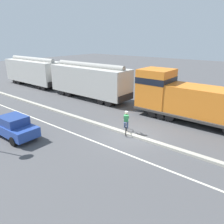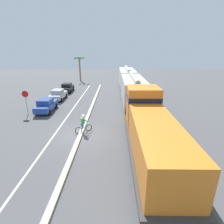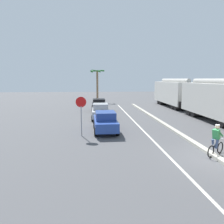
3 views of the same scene
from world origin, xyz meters
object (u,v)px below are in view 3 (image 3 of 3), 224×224
object	(u,v)px
cyclist	(216,141)
parked_car_blue	(105,122)
hopper_car_middle	(174,93)
palm_tree_near	(97,77)
stop_sign	(81,109)
parked_car_silver	(101,111)
parked_car_black	(99,105)
hopper_car_lead	(218,100)

from	to	relation	value
cyclist	parked_car_blue	bearing A→B (deg)	133.52
hopper_car_middle	palm_tree_near	xyz separation A→B (m)	(-11.18, 8.95, 2.42)
stop_sign	parked_car_silver	bearing A→B (deg)	76.30
parked_car_blue	parked_car_black	world-z (taller)	same
parked_car_blue	palm_tree_near	bearing A→B (deg)	90.15
parked_car_blue	parked_car_black	distance (m)	11.06
hopper_car_lead	cyclist	xyz separation A→B (m)	(-5.45, -9.13, -1.26)
hopper_car_middle	parked_car_blue	xyz separation A→B (m)	(-11.12, -14.77, -1.26)
parked_car_blue	palm_tree_near	distance (m)	24.00
parked_car_silver	parked_car_black	size ratio (longest dim) A/B	1.00
hopper_car_middle	stop_sign	world-z (taller)	hopper_car_middle
hopper_car_middle	parked_car_black	xyz separation A→B (m)	(-11.30, -3.71, -1.26)
hopper_car_lead	hopper_car_middle	xyz separation A→B (m)	(0.00, 11.60, 0.00)
parked_car_black	cyclist	distance (m)	18.00
parked_car_black	palm_tree_near	xyz separation A→B (m)	(0.12, 12.66, 3.68)
hopper_car_middle	parked_car_silver	size ratio (longest dim) A/B	2.51
parked_car_blue	cyclist	world-z (taller)	cyclist
hopper_car_middle	parked_car_silver	xyz separation A→B (m)	(-11.29, -9.18, -1.26)
parked_car_black	hopper_car_lead	bearing A→B (deg)	-34.93
cyclist	palm_tree_near	size ratio (longest dim) A/B	0.29
parked_car_blue	stop_sign	size ratio (longest dim) A/B	1.47
hopper_car_middle	cyclist	size ratio (longest dim) A/B	6.18
hopper_car_middle	parked_car_black	world-z (taller)	hopper_car_middle
parked_car_silver	hopper_car_middle	bearing A→B (deg)	39.11
parked_car_silver	parked_car_black	world-z (taller)	same
hopper_car_lead	palm_tree_near	bearing A→B (deg)	118.54
parked_car_blue	cyclist	xyz separation A→B (m)	(5.67, -5.97, 0.00)
hopper_car_middle	stop_sign	size ratio (longest dim) A/B	3.68
hopper_car_middle	parked_car_silver	distance (m)	14.60
parked_car_black	cyclist	xyz separation A→B (m)	(5.85, -17.02, 0.00)
parked_car_blue	parked_car_silver	xyz separation A→B (m)	(-0.17, 5.59, 0.00)
hopper_car_lead	parked_car_blue	distance (m)	11.63
hopper_car_lead	palm_tree_near	xyz separation A→B (m)	(-11.18, 20.55, 2.42)
parked_car_blue	cyclist	size ratio (longest dim) A/B	2.47
hopper_car_lead	parked_car_silver	world-z (taller)	hopper_car_lead
parked_car_silver	palm_tree_near	distance (m)	18.50
hopper_car_lead	stop_sign	xyz separation A→B (m)	(-12.93, -4.32, -0.05)
stop_sign	hopper_car_middle	bearing A→B (deg)	50.91
cyclist	stop_sign	world-z (taller)	stop_sign
hopper_car_lead	cyclist	bearing A→B (deg)	-120.82
parked_car_black	cyclist	size ratio (longest dim) A/B	2.46
parked_car_black	parked_car_blue	bearing A→B (deg)	-89.05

